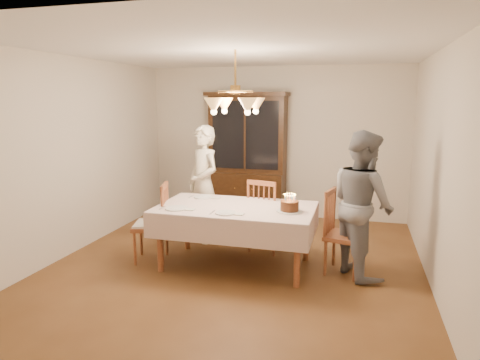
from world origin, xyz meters
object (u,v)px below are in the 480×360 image
(chair_far_side, at_px, (266,219))
(dining_table, at_px, (236,212))
(elderly_woman, at_px, (204,184))
(china_hutch, at_px, (247,158))
(birthday_cake, at_px, (290,207))

(chair_far_side, bearing_deg, dining_table, -111.13)
(chair_far_side, bearing_deg, elderly_woman, 170.25)
(dining_table, xyz_separation_m, chair_far_side, (0.25, 0.64, -0.24))
(china_hutch, bearing_deg, elderly_woman, -100.77)
(dining_table, distance_m, chair_far_side, 0.73)
(china_hutch, height_order, chair_far_side, china_hutch)
(chair_far_side, distance_m, birthday_cake, 0.91)
(dining_table, xyz_separation_m, birthday_cake, (0.67, -0.07, 0.14))
(birthday_cake, bearing_deg, dining_table, 174.18)
(china_hutch, relative_size, birthday_cake, 7.20)
(chair_far_side, height_order, birthday_cake, chair_far_side)
(dining_table, relative_size, china_hutch, 0.88)
(china_hutch, distance_m, chair_far_side, 1.85)
(dining_table, height_order, chair_far_side, chair_far_side)
(chair_far_side, height_order, elderly_woman, elderly_woman)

